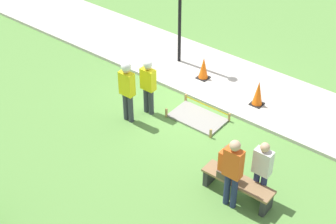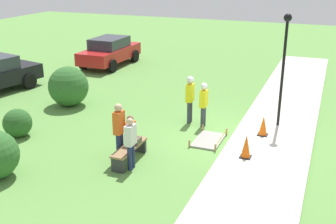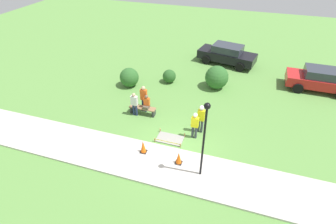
{
  "view_description": "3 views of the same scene",
  "coord_description": "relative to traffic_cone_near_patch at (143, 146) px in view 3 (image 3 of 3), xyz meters",
  "views": [
    {
      "loc": [
        -6.71,
        9.86,
        8.42
      ],
      "look_at": [
        -0.54,
        2.02,
        1.04
      ],
      "focal_mm": 55.0,
      "sensor_mm": 36.0,
      "label": 1
    },
    {
      "loc": [
        -13.19,
        -2.9,
        5.77
      ],
      "look_at": [
        -0.48,
        2.16,
        0.85
      ],
      "focal_mm": 45.0,
      "sensor_mm": 36.0,
      "label": 2
    },
    {
      "loc": [
        2.81,
        -9.83,
        9.67
      ],
      "look_at": [
        -0.91,
        1.63,
        1.12
      ],
      "focal_mm": 28.0,
      "sensor_mm": 36.0,
      "label": 3
    }
  ],
  "objects": [
    {
      "name": "traffic_cone_near_patch",
      "position": [
        0.0,
        0.0,
        0.0
      ],
      "size": [
        0.34,
        0.34,
        0.75
      ],
      "color": "black",
      "rests_on": "sidewalk"
    },
    {
      "name": "lamppost_near",
      "position": [
        3.12,
        -0.54,
        2.25
      ],
      "size": [
        0.28,
        0.28,
        4.01
      ],
      "color": "black",
      "rests_on": "sidewalk"
    },
    {
      "name": "worker_assistant",
      "position": [
        2.2,
        2.04,
        0.51
      ],
      "size": [
        0.4,
        0.24,
        1.67
      ],
      "color": "#383D47",
      "rests_on": "ground_plane"
    },
    {
      "name": "traffic_cone_far_patch",
      "position": [
        1.95,
        -0.18,
        -0.02
      ],
      "size": [
        0.34,
        0.34,
        0.7
      ],
      "color": "black",
      "rests_on": "sidewalk"
    },
    {
      "name": "shrub_rounded_mid",
      "position": [
        -3.68,
        6.3,
        0.22
      ],
      "size": [
        1.39,
        1.39,
        1.39
      ],
      "color": "#2D6028",
      "rests_on": "ground_plane"
    },
    {
      "name": "ground_plane",
      "position": [
        1.46,
        0.79,
        -0.47
      ],
      "size": [
        60.0,
        60.0,
        0.0
      ],
      "primitive_type": "plane",
      "color": "#5B8E42"
    },
    {
      "name": "bystander_in_gray_shirt",
      "position": [
        -1.79,
        3.01,
        0.42
      ],
      "size": [
        0.4,
        0.22,
        1.59
      ],
      "color": "navy",
      "rests_on": "ground_plane"
    },
    {
      "name": "sidewalk",
      "position": [
        1.46,
        -0.54,
        -0.42
      ],
      "size": [
        28.0,
        2.66,
        0.1
      ],
      "color": "#BCB7AD",
      "rests_on": "ground_plane"
    },
    {
      "name": "worker_supervisor",
      "position": [
        2.41,
        2.64,
        0.61
      ],
      "size": [
        0.4,
        0.26,
        1.81
      ],
      "color": "#383D47",
      "rests_on": "ground_plane"
    },
    {
      "name": "person_seated_on_bench",
      "position": [
        -1.12,
        3.31,
        0.38
      ],
      "size": [
        0.36,
        0.44,
        0.89
      ],
      "color": "brown",
      "rests_on": "park_bench"
    },
    {
      "name": "park_bench",
      "position": [
        -1.39,
        3.26,
        -0.12
      ],
      "size": [
        1.68,
        0.44,
        0.5
      ],
      "color": "#2D2D33",
      "rests_on": "ground_plane"
    },
    {
      "name": "bystander_in_orange_shirt",
      "position": [
        -1.4,
        3.58,
        0.57
      ],
      "size": [
        0.4,
        0.24,
        1.82
      ],
      "color": "navy",
      "rests_on": "ground_plane"
    },
    {
      "name": "shrub_rounded_far",
      "position": [
        2.42,
        8.0,
        0.37
      ],
      "size": [
        1.67,
        1.67,
        1.67
      ],
      "color": "#2D6028",
      "rests_on": "ground_plane"
    },
    {
      "name": "parked_car_red",
      "position": [
        9.44,
        9.95,
        0.38
      ],
      "size": [
        4.46,
        2.12,
        1.63
      ],
      "rotation": [
        0.0,
        0.0,
        -0.01
      ],
      "color": "red",
      "rests_on": "ground_plane"
    },
    {
      "name": "wet_concrete_patch",
      "position": [
        0.98,
        1.46,
        -0.44
      ],
      "size": [
        1.5,
        0.93,
        0.26
      ],
      "color": "gray",
      "rests_on": "ground_plane"
    },
    {
      "name": "shrub_rounded_near",
      "position": [
        -1.07,
        7.73,
        0.03
      ],
      "size": [
        0.99,
        0.99,
        0.99
      ],
      "color": "#285623",
      "rests_on": "ground_plane"
    },
    {
      "name": "parked_car_black",
      "position": [
        2.57,
        12.4,
        0.38
      ],
      "size": [
        5.02,
        2.76,
        1.64
      ],
      "rotation": [
        0.0,
        0.0,
        -0.2
      ],
      "color": "black",
      "rests_on": "ground_plane"
    }
  ]
}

